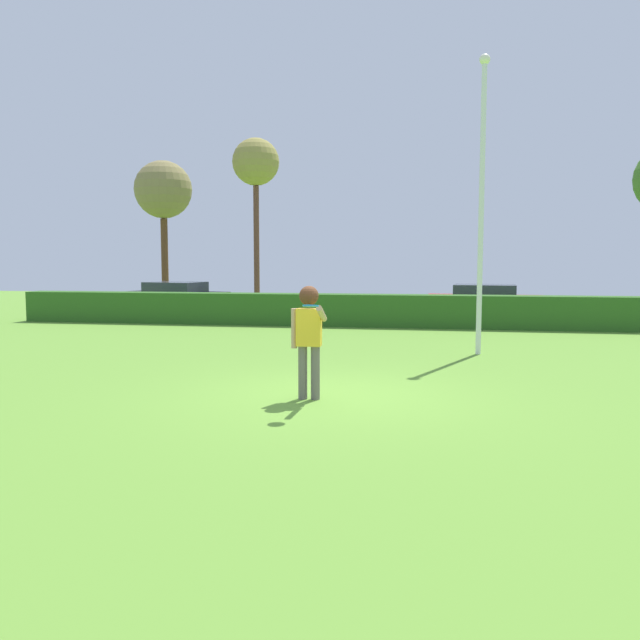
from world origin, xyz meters
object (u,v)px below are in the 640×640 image
object	(u,v)px
parked_car_black	(176,296)
bare_elm_tree	(256,165)
person	(309,329)
parked_car_red	(485,300)
maple_tree	(163,191)
frisbee	(311,306)
lamppost	(482,193)

from	to	relation	value
parked_car_black	bare_elm_tree	size ratio (longest dim) A/B	0.59
person	parked_car_red	bearing A→B (deg)	75.52
person	parked_car_red	xyz separation A→B (m)	(3.78, 14.63, -0.41)
person	parked_car_red	size ratio (longest dim) A/B	0.41
parked_car_black	maple_tree	xyz separation A→B (m)	(-1.95, 3.52, 4.61)
parked_car_black	bare_elm_tree	bearing A→B (deg)	57.65
person	bare_elm_tree	bearing A→B (deg)	107.70
frisbee	lamppost	bearing A→B (deg)	66.06
person	frisbee	xyz separation A→B (m)	(0.18, -0.81, 0.42)
parked_car_black	parked_car_red	world-z (taller)	same
parked_car_black	maple_tree	bearing A→B (deg)	118.96
bare_elm_tree	frisbee	bearing A→B (deg)	-72.51
person	maple_tree	bearing A→B (deg)	119.04
parked_car_black	parked_car_red	xyz separation A→B (m)	(12.25, -0.60, 0.00)
frisbee	parked_car_red	bearing A→B (deg)	76.89
frisbee	maple_tree	bearing A→B (deg)	118.43
bare_elm_tree	parked_car_red	bearing A→B (deg)	-24.00
parked_car_red	bare_elm_tree	size ratio (longest dim) A/B	0.57
parked_car_red	maple_tree	world-z (taller)	maple_tree
parked_car_black	bare_elm_tree	xyz separation A→B (m)	(2.40, 3.78, 5.73)
person	parked_car_black	bearing A→B (deg)	119.06
bare_elm_tree	maple_tree	xyz separation A→B (m)	(-4.35, -0.26, -1.12)
parked_car_black	parked_car_red	bearing A→B (deg)	-2.81
parked_car_red	lamppost	bearing A→B (deg)	-95.21
maple_tree	parked_car_red	bearing A→B (deg)	-16.21
parked_car_red	maple_tree	bearing A→B (deg)	163.79
lamppost	parked_car_red	distance (m)	9.75
frisbee	bare_elm_tree	world-z (taller)	bare_elm_tree
bare_elm_tree	lamppost	bearing A→B (deg)	-56.54
parked_car_black	maple_tree	world-z (taller)	maple_tree
person	frisbee	bearing A→B (deg)	-77.47
person	bare_elm_tree	xyz separation A→B (m)	(-6.07, 19.02, 5.31)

